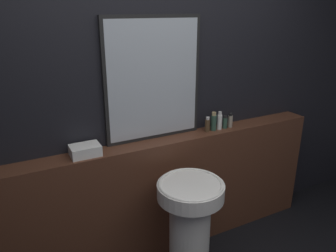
# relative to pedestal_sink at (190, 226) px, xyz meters

# --- Properties ---
(wall_back) EXTENTS (8.00, 0.06, 2.50)m
(wall_back) POSITION_rel_pedestal_sink_xyz_m (0.07, 0.55, 0.76)
(wall_back) COLOR black
(wall_back) RESTS_ON ground_plane
(vanity_counter) EXTENTS (2.70, 0.19, 0.98)m
(vanity_counter) POSITION_rel_pedestal_sink_xyz_m (0.07, 0.43, 0.00)
(vanity_counter) COLOR #512D1E
(vanity_counter) RESTS_ON ground_plane
(pedestal_sink) EXTENTS (0.46, 0.46, 0.83)m
(pedestal_sink) POSITION_rel_pedestal_sink_xyz_m (0.00, 0.00, 0.00)
(pedestal_sink) COLOR white
(pedestal_sink) RESTS_ON ground_plane
(mirror) EXTENTS (0.76, 0.03, 0.90)m
(mirror) POSITION_rel_pedestal_sink_xyz_m (-0.03, 0.50, 0.94)
(mirror) COLOR black
(mirror) RESTS_ON vanity_counter
(towel_stack) EXTENTS (0.20, 0.14, 0.07)m
(towel_stack) POSITION_rel_pedestal_sink_xyz_m (-0.58, 0.43, 0.53)
(towel_stack) COLOR white
(towel_stack) RESTS_ON vanity_counter
(shampoo_bottle) EXTENTS (0.04, 0.04, 0.12)m
(shampoo_bottle) POSITION_rel_pedestal_sink_xyz_m (0.41, 0.43, 0.55)
(shampoo_bottle) COLOR #4C3823
(shampoo_bottle) RESTS_ON vanity_counter
(conditioner_bottle) EXTENTS (0.05, 0.05, 0.16)m
(conditioner_bottle) POSITION_rel_pedestal_sink_xyz_m (0.47, 0.43, 0.56)
(conditioner_bottle) COLOR #2D4C3D
(conditioner_bottle) RESTS_ON vanity_counter
(lotion_bottle) EXTENTS (0.04, 0.04, 0.15)m
(lotion_bottle) POSITION_rel_pedestal_sink_xyz_m (0.53, 0.43, 0.56)
(lotion_bottle) COLOR white
(lotion_bottle) RESTS_ON vanity_counter
(body_wash_bottle) EXTENTS (0.04, 0.04, 0.11)m
(body_wash_bottle) POSITION_rel_pedestal_sink_xyz_m (0.58, 0.43, 0.54)
(body_wash_bottle) COLOR #2D4C3D
(body_wash_bottle) RESTS_ON vanity_counter
(hand_soap_bottle) EXTENTS (0.04, 0.04, 0.12)m
(hand_soap_bottle) POSITION_rel_pedestal_sink_xyz_m (0.64, 0.43, 0.55)
(hand_soap_bottle) COLOR gray
(hand_soap_bottle) RESTS_ON vanity_counter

